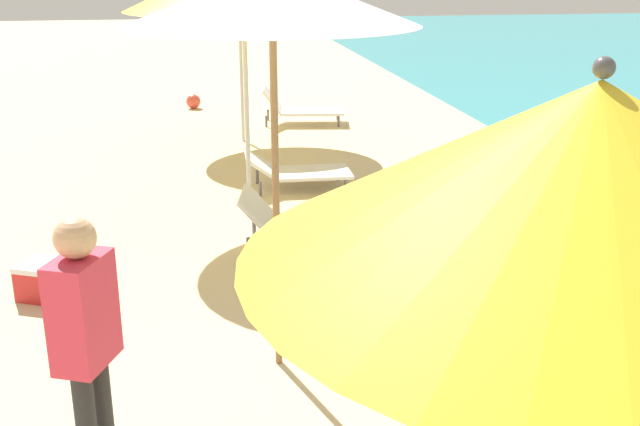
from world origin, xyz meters
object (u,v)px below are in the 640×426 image
object	(u,v)px
umbrella_second	(591,176)
lounger_fourth_inland	(301,221)
person_walking_mid	(85,333)
cooler_box	(53,281)
lounger_fourth_shoreside	(297,170)
lounger_third_shoreside	(383,256)
beach_ball	(193,101)
lounger_farthest_shoreside	(300,108)

from	to	relation	value
umbrella_second	lounger_fourth_inland	size ratio (longest dim) A/B	1.81
person_walking_mid	cooler_box	distance (m)	2.82
lounger_fourth_shoreside	person_walking_mid	world-z (taller)	person_walking_mid
lounger_third_shoreside	lounger_fourth_inland	distance (m)	1.18
lounger_fourth_shoreside	beach_ball	size ratio (longest dim) A/B	4.85
person_walking_mid	beach_ball	distance (m)	11.26
umbrella_second	cooler_box	world-z (taller)	umbrella_second
lounger_fourth_shoreside	cooler_box	bearing A→B (deg)	-129.33
umbrella_second	person_walking_mid	size ratio (longest dim) A/B	1.60
lounger_third_shoreside	person_walking_mid	xyz separation A→B (m)	(-2.22, -2.47, 0.70)
umbrella_second	beach_ball	size ratio (longest dim) A/B	9.18
lounger_fourth_shoreside	cooler_box	xyz separation A→B (m)	(-2.51, -2.90, -0.08)
umbrella_second	lounger_third_shoreside	distance (m)	4.73
umbrella_second	lounger_third_shoreside	bearing A→B (deg)	82.67
lounger_fourth_shoreside	person_walking_mid	distance (m)	5.87
person_walking_mid	lounger_farthest_shoreside	bearing A→B (deg)	97.84
lounger_fourth_shoreside	beach_ball	world-z (taller)	lounger_fourth_shoreside
lounger_fourth_inland	person_walking_mid	bearing A→B (deg)	-104.83
umbrella_second	person_walking_mid	xyz separation A→B (m)	(-1.67, 1.79, -1.26)
lounger_fourth_inland	lounger_fourth_shoreside	bearing A→B (deg)	93.49
lounger_third_shoreside	lounger_farthest_shoreside	world-z (taller)	lounger_farthest_shoreside
lounger_third_shoreside	lounger_fourth_shoreside	distance (m)	3.07
umbrella_second	lounger_fourth_shoreside	size ratio (longest dim) A/B	1.89
lounger_third_shoreside	lounger_farthest_shoreside	size ratio (longest dim) A/B	1.10
person_walking_mid	beach_ball	size ratio (longest dim) A/B	5.72
lounger_fourth_inland	umbrella_second	bearing A→B (deg)	-79.43
lounger_fourth_shoreside	lounger_farthest_shoreside	distance (m)	3.98
cooler_box	beach_ball	distance (m)	8.69
umbrella_second	lounger_fourth_inland	world-z (taller)	umbrella_second
lounger_third_shoreside	beach_ball	distance (m)	8.88
lounger_third_shoreside	person_walking_mid	size ratio (longest dim) A/B	1.05
lounger_fourth_inland	cooler_box	world-z (taller)	lounger_fourth_inland
person_walking_mid	cooler_box	bearing A→B (deg)	126.47
lounger_fourth_shoreside	lounger_fourth_inland	xyz separation A→B (m)	(-0.24, -2.03, 0.03)
cooler_box	lounger_third_shoreside	bearing A→B (deg)	-2.97
lounger_third_shoreside	lounger_fourth_shoreside	size ratio (longest dim) A/B	1.24
umbrella_second	lounger_fourth_shoreside	bearing A→B (deg)	88.49
person_walking_mid	beach_ball	bearing A→B (deg)	109.29
umbrella_second	cooler_box	size ratio (longest dim) A/B	3.87
person_walking_mid	lounger_fourth_shoreside	bearing A→B (deg)	93.90
lounger_fourth_shoreside	cooler_box	distance (m)	3.84
person_walking_mid	cooler_box	xyz separation A→B (m)	(-0.65, 2.62, -0.80)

